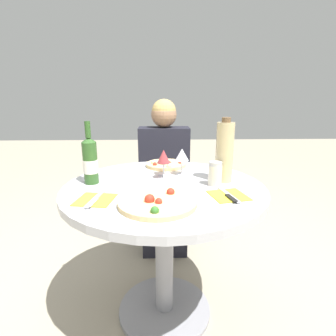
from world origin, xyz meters
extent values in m
plane|color=#9E937F|center=(0.00, 0.00, 0.00)|extent=(12.00, 12.00, 0.00)
cylinder|color=gray|center=(0.00, 0.00, 0.01)|extent=(0.51, 0.51, 0.02)
cylinder|color=gray|center=(0.00, 0.00, 0.37)|extent=(0.10, 0.10, 0.69)
cylinder|color=#B7B7BC|center=(0.00, 0.00, 0.74)|extent=(0.98, 0.98, 0.04)
cylinder|color=#ADADB2|center=(0.01, 0.80, 0.01)|extent=(0.37, 0.37, 0.01)
cylinder|color=#ADADB2|center=(0.01, 0.80, 0.20)|extent=(0.06, 0.06, 0.39)
cube|color=#ADADB2|center=(0.01, 0.80, 0.41)|extent=(0.41, 0.41, 0.03)
cube|color=#ADADB2|center=(0.01, 0.99, 0.67)|extent=(0.41, 0.02, 0.49)
cube|color=black|center=(0.01, 0.64, 0.21)|extent=(0.33, 0.30, 0.42)
cube|color=black|center=(0.01, 0.80, 0.68)|extent=(0.39, 0.18, 0.52)
sphere|color=#997051|center=(0.01, 0.80, 1.04)|extent=(0.19, 0.19, 0.19)
sphere|color=tan|center=(0.01, 0.80, 1.06)|extent=(0.18, 0.18, 0.18)
cylinder|color=#E5C17F|center=(-0.03, -0.24, 0.76)|extent=(0.32, 0.32, 0.02)
sphere|color=#B22D1E|center=(-0.06, -0.25, 0.78)|extent=(0.04, 0.04, 0.04)
sphere|color=#B22D1E|center=(0.03, -0.17, 0.78)|extent=(0.04, 0.04, 0.04)
sphere|color=#B22D1E|center=(-0.03, -0.27, 0.78)|extent=(0.03, 0.03, 0.03)
sphere|color=#336B28|center=(-0.04, -0.36, 0.78)|extent=(0.03, 0.03, 0.03)
cylinder|color=#E5C17F|center=(0.02, 0.35, 0.76)|extent=(0.25, 0.25, 0.02)
sphere|color=#B22D1E|center=(0.11, 0.35, 0.78)|extent=(0.02, 0.02, 0.02)
sphere|color=beige|center=(0.04, 0.26, 0.78)|extent=(0.03, 0.03, 0.03)
sphere|color=#B22D1E|center=(0.03, 0.33, 0.78)|extent=(0.03, 0.03, 0.03)
sphere|color=beige|center=(-0.06, 0.35, 0.78)|extent=(0.03, 0.03, 0.03)
sphere|color=#B22D1E|center=(-0.01, 0.34, 0.78)|extent=(0.02, 0.02, 0.02)
sphere|color=#B22D1E|center=(-0.05, 0.31, 0.78)|extent=(0.03, 0.03, 0.03)
sphere|color=#336B28|center=(0.03, 0.34, 0.78)|extent=(0.03, 0.03, 0.03)
cylinder|color=#2D5623|center=(-0.36, 0.04, 0.86)|extent=(0.07, 0.07, 0.21)
cone|color=#2D5623|center=(-0.36, 0.04, 0.97)|extent=(0.07, 0.07, 0.02)
cylinder|color=#2D5623|center=(-0.36, 0.04, 1.02)|extent=(0.03, 0.03, 0.08)
cylinder|color=silver|center=(-0.36, 0.04, 0.84)|extent=(0.07, 0.07, 0.07)
cylinder|color=tan|center=(0.30, 0.05, 0.90)|extent=(0.09, 0.09, 0.30)
cylinder|color=brown|center=(0.30, 0.05, 1.06)|extent=(0.04, 0.04, 0.02)
cylinder|color=silver|center=(0.25, -0.01, 0.80)|extent=(0.07, 0.07, 0.10)
cylinder|color=#B2B2B7|center=(0.25, -0.01, 0.86)|extent=(0.06, 0.06, 0.02)
cylinder|color=silver|center=(0.00, 0.11, 0.75)|extent=(0.06, 0.06, 0.00)
cylinder|color=silver|center=(0.00, 0.11, 0.80)|extent=(0.01, 0.01, 0.08)
cone|color=#9E383D|center=(0.00, 0.11, 0.87)|extent=(0.07, 0.07, 0.07)
cylinder|color=silver|center=(0.00, 0.18, 0.75)|extent=(0.06, 0.06, 0.00)
cylinder|color=silver|center=(0.00, 0.18, 0.79)|extent=(0.01, 0.01, 0.06)
cone|color=#9E383D|center=(0.00, 0.18, 0.86)|extent=(0.07, 0.07, 0.07)
cylinder|color=silver|center=(0.10, 0.18, 0.75)|extent=(0.06, 0.06, 0.00)
cylinder|color=silver|center=(0.10, 0.18, 0.79)|extent=(0.01, 0.01, 0.08)
cone|color=silver|center=(0.10, 0.18, 0.87)|extent=(0.08, 0.08, 0.07)
cube|color=yellow|center=(-0.29, -0.19, 0.76)|extent=(0.17, 0.17, 0.00)
cube|color=silver|center=(-0.29, -0.19, 0.76)|extent=(0.05, 0.19, 0.00)
cube|color=silver|center=(-0.29, -0.23, 0.76)|extent=(0.03, 0.09, 0.00)
cube|color=yellow|center=(0.28, -0.16, 0.76)|extent=(0.18, 0.18, 0.00)
cube|color=silver|center=(0.28, -0.16, 0.76)|extent=(0.06, 0.19, 0.00)
cube|color=black|center=(0.28, -0.20, 0.76)|extent=(0.04, 0.09, 0.00)
camera|label=1|loc=(-0.02, -1.22, 1.18)|focal=28.00mm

